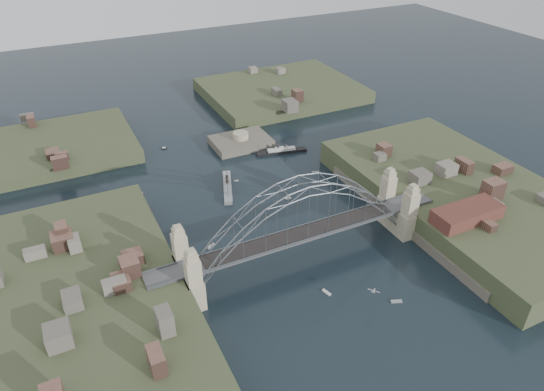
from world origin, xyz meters
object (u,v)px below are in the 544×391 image
Objects in this scene: wharf_shed at (467,214)px; naval_cruiser_far at (129,146)px; naval_cruiser_near at (227,186)px; ocean_liner at (281,151)px; fort_island at (241,146)px; bridge at (302,222)px.

wharf_shed is 1.20× the size of naval_cruiser_far.
naval_cruiser_near reaches higher than naval_cruiser_far.
ocean_liner is (51.06, -29.83, -0.14)m from naval_cruiser_far.
naval_cruiser_near is 1.18× the size of naval_cruiser_far.
fort_island is 17.00m from ocean_liner.
wharf_shed is at bearing -69.15° from fort_island.
naval_cruiser_near reaches higher than ocean_liner.
bridge reaches higher than wharf_shed.
wharf_shed is 74.86m from ocean_liner.
naval_cruiser_near is at bearing 96.34° from bridge.
ocean_liner is at bearing 28.24° from naval_cruiser_near.
wharf_shed is (44.00, -14.00, -2.32)m from bridge.
wharf_shed reaches higher than naval_cruiser_near.
fort_island reaches higher than naval_cruiser_far.
bridge is 46.23m from wharf_shed.
fort_island is 32.36m from naval_cruiser_near.
fort_island is 90.48m from wharf_shed.
naval_cruiser_far is at bearing 156.64° from fort_island.
ocean_liner is (11.30, -12.65, 1.08)m from fort_island.
bridge is 4.31× the size of ocean_liner.
wharf_shed is (32.00, -84.00, 10.34)m from fort_island.
fort_island is at bearing 58.90° from naval_cruiser_near.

